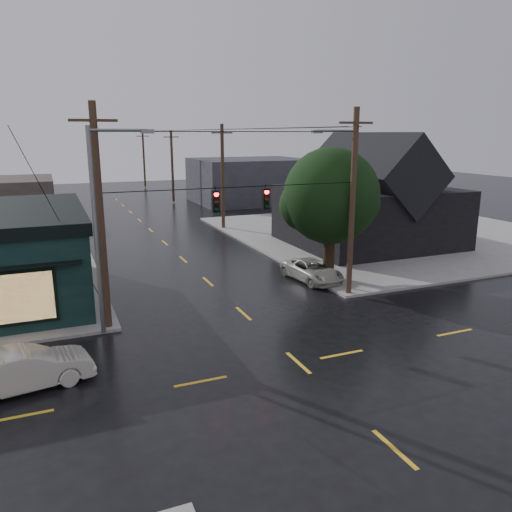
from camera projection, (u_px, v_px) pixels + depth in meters
name	position (u px, v px, depth m)	size (l,w,h in m)	color
ground_plane	(298.00, 363.00, 19.71)	(160.00, 160.00, 0.00)	black
sidewalk_ne	(393.00, 233.00, 45.08)	(28.00, 28.00, 0.15)	gray
ne_building	(369.00, 190.00, 39.47)	(12.60, 11.60, 8.75)	black
corner_tree	(331.00, 196.00, 29.64)	(5.76, 5.76, 7.93)	black
utility_pole_nw	(109.00, 329.00, 23.11)	(2.00, 0.32, 10.15)	#302315
utility_pole_ne	(348.00, 295.00, 27.96)	(2.00, 0.32, 10.15)	#302315
utility_pole_far_a	(223.00, 229.00, 47.23)	(2.00, 0.32, 9.65)	#302315
utility_pole_far_b	(174.00, 203.00, 65.16)	(2.00, 0.32, 9.15)	#302315
utility_pole_far_c	(145.00, 188.00, 83.08)	(2.00, 0.32, 9.15)	#302315
span_signal_assembly	(241.00, 199.00, 24.20)	(13.00, 0.48, 1.23)	black
streetlight_nw	(104.00, 335.00, 22.37)	(5.40, 0.30, 9.15)	slate
streetlight_ne	(349.00, 290.00, 28.77)	(5.40, 0.30, 9.15)	slate
bg_building_east	(250.00, 180.00, 65.34)	(14.00, 12.00, 5.60)	#2C2D32
sedan_cream	(26.00, 369.00, 17.57)	(1.58, 4.53, 1.49)	beige
suv_silver	(312.00, 270.00, 30.56)	(2.12, 4.60, 1.28)	#B1B1A3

